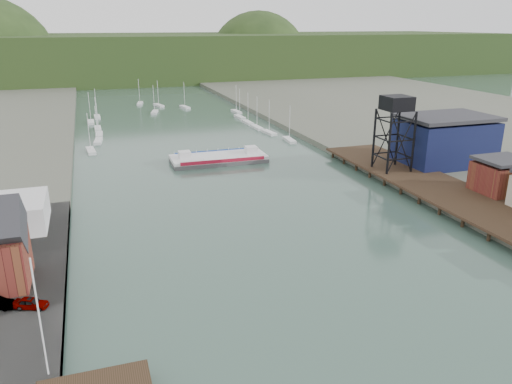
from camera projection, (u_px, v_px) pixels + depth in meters
ground at (412, 381)px, 48.04m from camera, size 600.00×600.00×0.00m
east_pier at (436, 187)px, 98.97m from camera, size 14.00×70.00×2.45m
flagpole at (40, 318)px, 44.64m from camera, size 0.16×0.16×12.00m
lift_tower at (396, 108)px, 105.61m from camera, size 6.50×6.50×16.00m
blue_shed at (444, 140)px, 114.69m from camera, size 20.50×14.50×11.30m
marina_sailboats at (173, 122)px, 172.26m from camera, size 57.71×92.65×0.90m
distant_hills at (122, 60)px, 314.04m from camera, size 500.00×120.00×80.00m
chain_ferry at (219, 158)px, 123.28m from camera, size 23.49×9.88×3.36m
car_west_a at (31, 303)px, 57.15m from camera, size 4.19×2.94×1.32m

